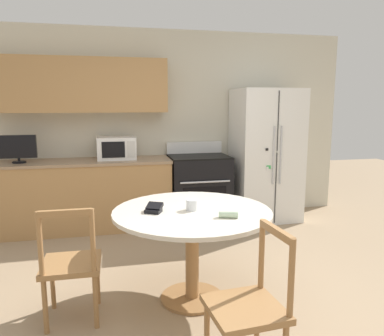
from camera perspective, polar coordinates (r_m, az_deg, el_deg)
name	(u,v)px	position (r m, az deg, el deg)	size (l,w,h in m)	color
ground_plane	(217,312)	(3.14, 3.81, -21.05)	(14.00, 14.00, 0.00)	#9E8466
back_wall	(144,116)	(5.20, -7.39, 7.89)	(5.20, 0.44, 2.60)	beige
kitchen_counter	(85,195)	(5.02, -16.04, -3.97)	(2.21, 0.64, 0.90)	#AD7F4C
refrigerator	(266,155)	(5.31, 11.17, 1.95)	(0.87, 0.73, 1.81)	white
oven_range	(199,188)	(5.12, 1.05, -3.13)	(0.79, 0.68, 1.08)	black
microwave	(117,148)	(4.95, -11.41, 3.01)	(0.49, 0.37, 0.29)	white
countertop_tv	(18,148)	(4.98, -24.99, 2.79)	(0.42, 0.16, 0.34)	black
dining_table	(192,226)	(3.05, 0.03, -8.90)	(1.27, 1.27, 0.77)	beige
dining_chair_left	(71,265)	(2.98, -17.95, -13.91)	(0.42, 0.42, 0.90)	#9E7042
dining_chair_near	(250,307)	(2.35, 8.76, -20.21)	(0.45, 0.45, 0.90)	#9E7042
candle_glass	(192,206)	(3.00, -0.01, -5.75)	(0.10, 0.10, 0.08)	silver
folded_napkin	(228,214)	(2.82, 5.56, -7.04)	(0.15, 0.09, 0.05)	beige
wallet	(154,209)	(2.96, -5.82, -6.20)	(0.16, 0.17, 0.07)	black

